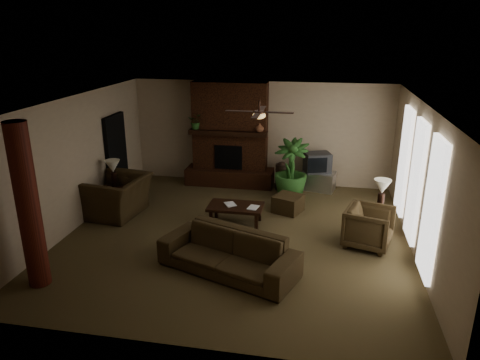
% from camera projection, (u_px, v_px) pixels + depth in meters
% --- Properties ---
extents(room_shell, '(7.00, 7.00, 7.00)m').
position_uv_depth(room_shell, '(236.00, 172.00, 8.89)').
color(room_shell, brown).
rests_on(room_shell, ground).
extents(fireplace, '(2.40, 0.70, 2.80)m').
position_uv_depth(fireplace, '(230.00, 143.00, 12.10)').
color(fireplace, '#4B2514').
rests_on(fireplace, ground).
extents(windows, '(0.08, 3.65, 2.35)m').
position_uv_depth(windows, '(416.00, 182.00, 8.49)').
color(windows, white).
rests_on(windows, ground).
extents(log_column, '(0.36, 0.36, 2.80)m').
position_uv_depth(log_column, '(28.00, 207.00, 7.16)').
color(log_column, '#5C2217').
rests_on(log_column, ground).
extents(doorway, '(0.10, 1.00, 2.10)m').
position_uv_depth(doorway, '(117.00, 156.00, 11.27)').
color(doorway, black).
rests_on(doorway, ground).
extents(ceiling_fan, '(1.35, 1.35, 0.37)m').
position_uv_depth(ceiling_fan, '(259.00, 114.00, 8.73)').
color(ceiling_fan, '#301D15').
rests_on(ceiling_fan, ceiling).
extents(sofa, '(2.58, 1.55, 0.97)m').
position_uv_depth(sofa, '(228.00, 246.00, 7.84)').
color(sofa, '#3D2F1A').
rests_on(sofa, ground).
extents(armchair_left, '(1.05, 1.48, 1.21)m').
position_uv_depth(armchair_left, '(117.00, 190.00, 10.24)').
color(armchair_left, '#3D2F1A').
rests_on(armchair_left, ground).
extents(armchair_right, '(1.02, 1.06, 0.89)m').
position_uv_depth(armchair_right, '(369.00, 225.00, 8.77)').
color(armchair_right, '#3D2F1A').
rests_on(armchair_right, ground).
extents(coffee_table, '(1.20, 0.70, 0.43)m').
position_uv_depth(coffee_table, '(236.00, 208.00, 9.81)').
color(coffee_table, black).
rests_on(coffee_table, ground).
extents(ottoman, '(0.78, 0.78, 0.40)m').
position_uv_depth(ottoman, '(288.00, 204.00, 10.51)').
color(ottoman, '#3D2F1A').
rests_on(ottoman, ground).
extents(tv_stand, '(0.94, 0.68, 0.50)m').
position_uv_depth(tv_stand, '(318.00, 181.00, 11.91)').
color(tv_stand, silver).
rests_on(tv_stand, ground).
extents(tv, '(0.77, 0.70, 0.52)m').
position_uv_depth(tv, '(317.00, 163.00, 11.75)').
color(tv, '#333335').
rests_on(tv, tv_stand).
extents(floor_vase, '(0.34, 0.34, 0.77)m').
position_uv_depth(floor_vase, '(282.00, 174.00, 11.90)').
color(floor_vase, '#2E2119').
rests_on(floor_vase, ground).
extents(floor_plant, '(1.13, 1.66, 0.85)m').
position_uv_depth(floor_plant, '(290.00, 182.00, 11.30)').
color(floor_plant, '#2D5B24').
rests_on(floor_plant, ground).
extents(side_table_left, '(0.63, 0.63, 0.55)m').
position_uv_depth(side_table_left, '(115.00, 197.00, 10.69)').
color(side_table_left, black).
rests_on(side_table_left, ground).
extents(lamp_left, '(0.38, 0.38, 0.65)m').
position_uv_depth(lamp_left, '(113.00, 168.00, 10.47)').
color(lamp_left, '#301D15').
rests_on(lamp_left, side_table_left).
extents(side_table_right, '(0.51, 0.51, 0.55)m').
position_uv_depth(side_table_right, '(378.00, 221.00, 9.37)').
color(side_table_right, black).
rests_on(side_table_right, ground).
extents(lamp_right, '(0.38, 0.38, 0.65)m').
position_uv_depth(lamp_right, '(382.00, 189.00, 9.13)').
color(lamp_right, '#301D15').
rests_on(lamp_right, side_table_right).
extents(mantel_plant, '(0.38, 0.43, 0.33)m').
position_uv_depth(mantel_plant, '(196.00, 123.00, 11.88)').
color(mantel_plant, '#2D5B24').
rests_on(mantel_plant, fireplace).
extents(mantel_vase, '(0.22, 0.23, 0.22)m').
position_uv_depth(mantel_vase, '(260.00, 128.00, 11.58)').
color(mantel_vase, brown).
rests_on(mantel_vase, fireplace).
extents(book_a, '(0.20, 0.13, 0.29)m').
position_uv_depth(book_a, '(226.00, 199.00, 9.73)').
color(book_a, '#999999').
rests_on(book_a, coffee_table).
extents(book_b, '(0.21, 0.06, 0.29)m').
position_uv_depth(book_b, '(249.00, 201.00, 9.64)').
color(book_b, '#999999').
rests_on(book_b, coffee_table).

